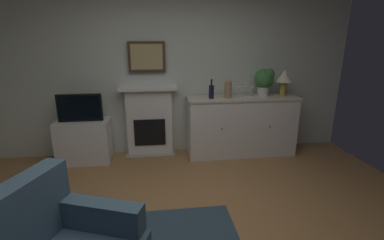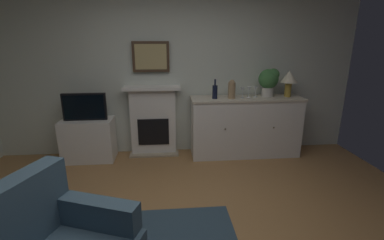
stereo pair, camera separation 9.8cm
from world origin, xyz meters
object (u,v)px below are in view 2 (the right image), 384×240
(framed_picture, at_px, (151,57))
(potted_plant_small, at_px, (269,80))
(sideboard_cabinet, at_px, (245,126))
(wine_glass_left, at_px, (243,90))
(wine_bottle, at_px, (215,91))
(fireplace_unit, at_px, (153,121))
(table_lamp, at_px, (289,79))
(tv_set, at_px, (84,107))
(vase_decorative, at_px, (232,89))
(tv_cabinet, at_px, (89,140))
(wine_glass_center, at_px, (249,89))
(wine_glass_right, at_px, (256,89))

(framed_picture, bearing_deg, potted_plant_small, -5.67)
(sideboard_cabinet, relative_size, wine_glass_left, 10.36)
(sideboard_cabinet, height_order, wine_bottle, wine_bottle)
(fireplace_unit, distance_m, potted_plant_small, 1.90)
(table_lamp, xyz_separation_m, tv_set, (-3.05, -0.01, -0.37))
(vase_decorative, bearing_deg, table_lamp, 3.22)
(tv_cabinet, distance_m, potted_plant_small, 2.89)
(wine_glass_center, relative_size, potted_plant_small, 0.38)
(wine_glass_right, xyz_separation_m, vase_decorative, (-0.39, -0.07, 0.02))
(wine_glass_left, height_order, tv_set, wine_glass_left)
(wine_glass_right, distance_m, tv_cabinet, 2.65)
(framed_picture, bearing_deg, wine_bottle, -16.05)
(sideboard_cabinet, xyz_separation_m, table_lamp, (0.64, 0.00, 0.75))
(table_lamp, height_order, tv_cabinet, table_lamp)
(table_lamp, xyz_separation_m, potted_plant_small, (-0.29, 0.05, -0.02))
(framed_picture, height_order, tv_cabinet, framed_picture)
(table_lamp, distance_m, tv_set, 3.08)
(fireplace_unit, xyz_separation_m, framed_picture, (0.00, 0.05, 0.98))
(sideboard_cabinet, height_order, tv_cabinet, sideboard_cabinet)
(wine_glass_center, relative_size, tv_set, 0.27)
(table_lamp, distance_m, potted_plant_small, 0.30)
(tv_set, bearing_deg, fireplace_unit, 10.77)
(tv_set, bearing_deg, vase_decorative, -1.11)
(framed_picture, height_order, tv_set, framed_picture)
(vase_decorative, bearing_deg, framed_picture, 167.08)
(framed_picture, height_order, sideboard_cabinet, framed_picture)
(fireplace_unit, distance_m, framed_picture, 0.99)
(framed_picture, distance_m, wine_glass_right, 1.66)
(wine_bottle, distance_m, wine_glass_right, 0.64)
(tv_cabinet, xyz_separation_m, potted_plant_small, (2.76, 0.03, 0.87))
(framed_picture, bearing_deg, wine_glass_center, -8.53)
(wine_bottle, distance_m, vase_decorative, 0.25)
(framed_picture, bearing_deg, wine_glass_right, -7.33)
(fireplace_unit, xyz_separation_m, potted_plant_small, (1.78, -0.13, 0.64))
(wine_bottle, relative_size, wine_glass_center, 1.76)
(wine_bottle, relative_size, tv_set, 0.47)
(sideboard_cabinet, relative_size, potted_plant_small, 3.97)
(tv_set, bearing_deg, table_lamp, 0.15)
(wine_bottle, bearing_deg, framed_picture, 163.95)
(framed_picture, distance_m, tv_set, 1.22)
(wine_glass_left, distance_m, wine_glass_right, 0.23)
(potted_plant_small, bearing_deg, fireplace_unit, 175.77)
(framed_picture, distance_m, tv_cabinet, 1.57)
(sideboard_cabinet, relative_size, wine_glass_right, 10.36)
(wine_glass_left, height_order, wine_glass_right, same)
(wine_glass_center, bearing_deg, tv_cabinet, 179.71)
(wine_bottle, xyz_separation_m, wine_glass_left, (0.42, 0.01, 0.01))
(tv_cabinet, bearing_deg, fireplace_unit, 9.45)
(table_lamp, bearing_deg, wine_glass_center, 179.75)
(framed_picture, relative_size, sideboard_cabinet, 0.32)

